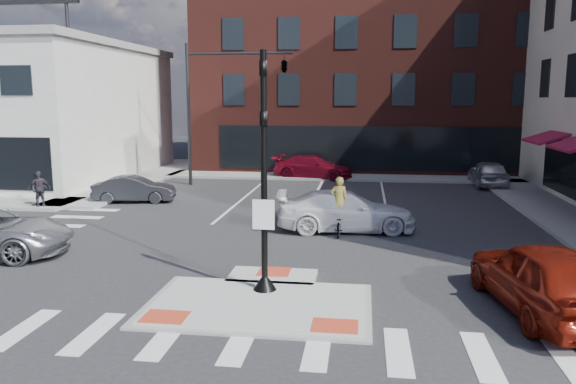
# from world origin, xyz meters

# --- Properties ---
(ground) EXTENTS (120.00, 120.00, 0.00)m
(ground) POSITION_xyz_m (0.00, 0.00, 0.00)
(ground) COLOR #28282B
(ground) RESTS_ON ground
(refuge_island) EXTENTS (5.40, 4.65, 0.13)m
(refuge_island) POSITION_xyz_m (0.00, -0.26, 0.05)
(refuge_island) COLOR gray
(refuge_island) RESTS_ON ground
(sidewalk_nw) EXTENTS (23.50, 20.50, 0.15)m
(sidewalk_nw) POSITION_xyz_m (-16.76, 15.29, 0.08)
(sidewalk_nw) COLOR gray
(sidewalk_nw) RESTS_ON ground
(sidewalk_e) EXTENTS (3.00, 24.00, 0.15)m
(sidewalk_e) POSITION_xyz_m (10.80, 10.00, 0.07)
(sidewalk_e) COLOR gray
(sidewalk_e) RESTS_ON ground
(sidewalk_n) EXTENTS (26.00, 3.00, 0.15)m
(sidewalk_n) POSITION_xyz_m (3.00, 22.00, 0.07)
(sidewalk_n) COLOR gray
(sidewalk_n) RESTS_ON ground
(building_n) EXTENTS (24.40, 18.40, 15.50)m
(building_n) POSITION_xyz_m (3.00, 31.99, 7.80)
(building_n) COLOR #4F1E18
(building_n) RESTS_ON ground
(building_far_left) EXTENTS (10.00, 12.00, 10.00)m
(building_far_left) POSITION_xyz_m (-4.00, 52.00, 5.00)
(building_far_left) COLOR slate
(building_far_left) RESTS_ON ground
(building_far_right) EXTENTS (12.00, 12.00, 12.00)m
(building_far_right) POSITION_xyz_m (9.00, 54.00, 6.00)
(building_far_right) COLOR brown
(building_far_right) RESTS_ON ground
(signal_pole) EXTENTS (0.60, 0.60, 5.98)m
(signal_pole) POSITION_xyz_m (0.00, 0.40, 2.36)
(signal_pole) COLOR black
(signal_pole) RESTS_ON refuge_island
(mast_arm_signal) EXTENTS (6.10, 2.24, 8.00)m
(mast_arm_signal) POSITION_xyz_m (-3.47, 18.00, 6.21)
(mast_arm_signal) COLOR black
(mast_arm_signal) RESTS_ON ground
(red_sedan) EXTENTS (2.81, 5.29, 1.71)m
(red_sedan) POSITION_xyz_m (6.64, 0.00, 0.86)
(red_sedan) COLOR maroon
(red_sedan) RESTS_ON ground
(white_pickup) EXTENTS (5.40, 2.69, 1.51)m
(white_pickup) POSITION_xyz_m (1.81, 7.70, 0.75)
(white_pickup) COLOR white
(white_pickup) RESTS_ON ground
(bg_car_dark) EXTENTS (4.02, 2.04, 1.26)m
(bg_car_dark) POSITION_xyz_m (-8.50, 12.28, 0.63)
(bg_car_dark) COLOR #27272C
(bg_car_dark) RESTS_ON ground
(bg_car_silver) EXTENTS (1.81, 4.36, 1.48)m
(bg_car_silver) POSITION_xyz_m (9.50, 19.79, 0.74)
(bg_car_silver) COLOR silver
(bg_car_silver) RESTS_ON ground
(bg_car_red) EXTENTS (5.19, 2.81, 1.43)m
(bg_car_red) POSITION_xyz_m (-0.69, 21.50, 0.71)
(bg_car_red) COLOR maroon
(bg_car_red) RESTS_ON ground
(cyclist) EXTENTS (0.63, 1.71, 2.16)m
(cyclist) POSITION_xyz_m (1.58, 7.00, 0.73)
(cyclist) COLOR #3F3F44
(cyclist) RESTS_ON ground
(pedestrian_a) EXTENTS (0.75, 0.58, 1.53)m
(pedestrian_a) POSITION_xyz_m (-12.00, 10.00, 0.92)
(pedestrian_a) COLOR black
(pedestrian_a) RESTS_ON sidewalk_nw
(pedestrian_b) EXTENTS (0.99, 0.84, 1.59)m
(pedestrian_b) POSITION_xyz_m (-12.00, 10.00, 0.94)
(pedestrian_b) COLOR #322E38
(pedestrian_b) RESTS_ON sidewalk_nw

